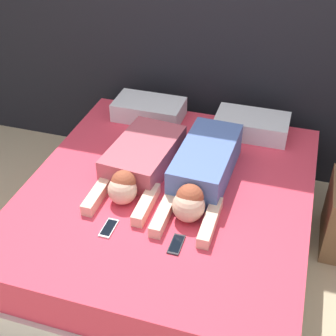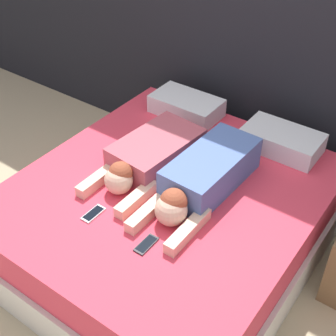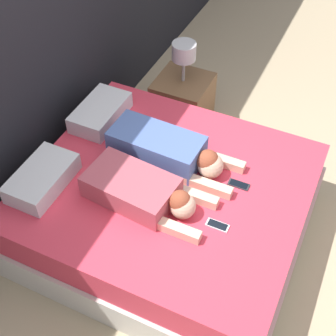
{
  "view_description": "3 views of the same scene",
  "coord_description": "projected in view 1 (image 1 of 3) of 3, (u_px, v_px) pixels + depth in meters",
  "views": [
    {
      "loc": [
        0.68,
        -2.2,
        2.41
      ],
      "look_at": [
        0.0,
        0.0,
        0.71
      ],
      "focal_mm": 50.0,
      "sensor_mm": 36.0,
      "label": 1
    },
    {
      "loc": [
        1.31,
        -1.82,
        2.48
      ],
      "look_at": [
        0.0,
        0.0,
        0.71
      ],
      "focal_mm": 50.0,
      "sensor_mm": 36.0,
      "label": 2
    },
    {
      "loc": [
        -2.02,
        -0.95,
        3.07
      ],
      "look_at": [
        0.0,
        0.0,
        0.71
      ],
      "focal_mm": 50.0,
      "sensor_mm": 36.0,
      "label": 3
    }
  ],
  "objects": [
    {
      "name": "bed",
      "position": [
        168.0,
        221.0,
        3.12
      ],
      "size": [
        1.83,
        2.01,
        0.56
      ],
      "color": "beige",
      "rests_on": "ground_plane"
    },
    {
      "name": "cell_phone_right",
      "position": [
        176.0,
        244.0,
        2.54
      ],
      "size": [
        0.07,
        0.15,
        0.01
      ],
      "color": "#2D2D33",
      "rests_on": "bed"
    },
    {
      "name": "ground_plane",
      "position": [
        168.0,
        250.0,
        3.28
      ],
      "size": [
        12.0,
        12.0,
        0.0
      ],
      "primitive_type": "plane",
      "color": "tan"
    },
    {
      "name": "person_right",
      "position": [
        202.0,
        171.0,
        2.91
      ],
      "size": [
        0.34,
        0.99,
        0.22
      ],
      "color": "#4C66A5",
      "rests_on": "bed"
    },
    {
      "name": "pillow_head_right",
      "position": [
        252.0,
        125.0,
        3.42
      ],
      "size": [
        0.53,
        0.31,
        0.14
      ],
      "color": "silver",
      "rests_on": "bed"
    },
    {
      "name": "wall_back",
      "position": [
        215.0,
        14.0,
        3.4
      ],
      "size": [
        12.0,
        0.06,
        2.6
      ],
      "color": "black",
      "rests_on": "ground_plane"
    },
    {
      "name": "person_left",
      "position": [
        139.0,
        162.0,
        3.01
      ],
      "size": [
        0.42,
        0.9,
        0.2
      ],
      "color": "#B24C59",
      "rests_on": "bed"
    },
    {
      "name": "cell_phone_left",
      "position": [
        109.0,
        228.0,
        2.64
      ],
      "size": [
        0.07,
        0.15,
        0.01
      ],
      "color": "silver",
      "rests_on": "bed"
    },
    {
      "name": "pillow_head_left",
      "position": [
        149.0,
        109.0,
        3.61
      ],
      "size": [
        0.53,
        0.31,
        0.14
      ],
      "color": "silver",
      "rests_on": "bed"
    }
  ]
}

